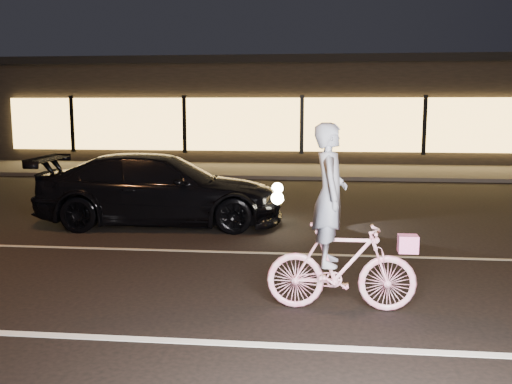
# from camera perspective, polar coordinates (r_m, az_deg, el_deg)

# --- Properties ---
(ground) EXTENTS (90.00, 90.00, 0.00)m
(ground) POSITION_cam_1_polar(r_m,az_deg,el_deg) (7.20, 0.98, -10.24)
(ground) COLOR black
(ground) RESTS_ON ground
(lane_stripe_near) EXTENTS (60.00, 0.12, 0.01)m
(lane_stripe_near) POSITION_cam_1_polar(r_m,az_deg,el_deg) (5.81, -0.42, -14.99)
(lane_stripe_near) COLOR silver
(lane_stripe_near) RESTS_ON ground
(lane_stripe_far) EXTENTS (60.00, 0.10, 0.01)m
(lane_stripe_far) POSITION_cam_1_polar(r_m,az_deg,el_deg) (9.11, 2.13, -6.15)
(lane_stripe_far) COLOR gray
(lane_stripe_far) RESTS_ON ground
(sidewalk) EXTENTS (30.00, 4.00, 0.12)m
(sidewalk) POSITION_cam_1_polar(r_m,az_deg,el_deg) (19.92, 4.40, 2.12)
(sidewalk) COLOR #383533
(sidewalk) RESTS_ON ground
(storefront) EXTENTS (25.40, 8.42, 4.20)m
(storefront) POSITION_cam_1_polar(r_m,az_deg,el_deg) (25.76, 4.89, 8.26)
(storefront) COLOR black
(storefront) RESTS_ON ground
(cyclist) EXTENTS (1.71, 0.59, 2.15)m
(cyclist) POSITION_cam_1_polar(r_m,az_deg,el_deg) (6.56, 8.23, -5.29)
(cyclist) COLOR #FF4D88
(cyclist) RESTS_ON ground
(sedan) EXTENTS (4.91, 2.28, 1.39)m
(sedan) POSITION_cam_1_polar(r_m,az_deg,el_deg) (11.36, -9.46, 0.27)
(sedan) COLOR black
(sedan) RESTS_ON ground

